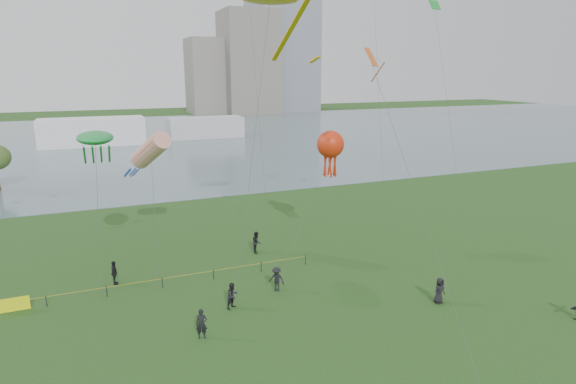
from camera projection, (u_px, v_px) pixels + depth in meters
name	position (u px, v px, depth m)	size (l,w,h in m)	color
ground_plane	(357.00, 375.00, 26.23)	(400.00, 400.00, 0.00)	#183811
lake	(147.00, 139.00, 115.94)	(400.00, 120.00, 0.08)	slate
building_mid	(249.00, 63.00, 183.79)	(20.00, 20.00, 38.00)	slate
building_low	(210.00, 76.00, 185.26)	(16.00, 18.00, 28.00)	gray
pavilion_left	(92.00, 132.00, 106.31)	(22.00, 8.00, 6.00)	white
pavilion_right	(206.00, 127.00, 118.68)	(18.00, 7.00, 5.00)	silver
fence	(75.00, 295.00, 34.45)	(24.07, 0.07, 1.05)	black
spectator_a	(233.00, 296.00, 33.47)	(0.91, 0.71, 1.88)	black
spectator_b	(277.00, 279.00, 36.09)	(1.23, 0.71, 1.91)	black
spectator_c	(114.00, 273.00, 37.20)	(1.12, 0.47, 1.91)	black
spectator_d	(439.00, 290.00, 34.22)	(0.93, 0.61, 1.91)	black
spectator_f	(202.00, 324.00, 29.70)	(0.70, 0.46, 1.92)	black
spectator_g	(257.00, 242.00, 43.79)	(0.96, 0.74, 1.97)	black
kite_stingray	(270.00, 0.00, 35.74)	(7.13, 9.89, 21.68)	#3F3F42
kite_windsock	(150.00, 150.00, 41.74)	(4.19, 10.70, 11.31)	#3F3F42
kite_creature	(95.00, 138.00, 35.57)	(2.61, 6.12, 11.79)	#3F3F42
kite_octopus	(330.00, 145.00, 42.58)	(8.11, 6.44, 11.03)	#3F3F42
kite_delta	(376.00, 72.00, 32.20)	(2.44, 15.60, 17.67)	#3F3F42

